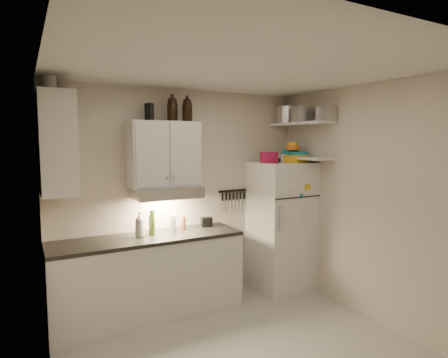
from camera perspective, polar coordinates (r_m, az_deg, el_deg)
name	(u,v)px	position (r m, az deg, el deg)	size (l,w,h in m)	color
floor	(247,356)	(3.83, 3.45, -25.39)	(3.20, 3.00, 0.02)	#B7B4A9
ceiling	(248,66)	(3.34, 3.73, 16.76)	(3.20, 3.00, 0.02)	silver
back_wall	(183,196)	(4.68, -6.27, -2.54)	(3.20, 0.02, 2.60)	beige
left_wall	(48,239)	(2.86, -25.23, -8.34)	(0.02, 3.00, 2.60)	beige
right_wall	(372,203)	(4.41, 21.67, -3.42)	(0.02, 3.00, 2.60)	beige
base_cabinet	(149,278)	(4.43, -11.39, -14.60)	(2.10, 0.60, 0.88)	silver
countertop	(148,238)	(4.29, -11.51, -8.83)	(2.10, 0.62, 0.04)	black
upper_cabinet	(164,154)	(4.36, -9.13, 3.75)	(0.80, 0.33, 0.75)	silver
side_cabinet	(57,144)	(3.99, -24.10, 4.95)	(0.33, 0.55, 1.00)	silver
range_hood	(167,192)	(4.34, -8.75, -2.02)	(0.76, 0.46, 0.12)	silver
fridge	(281,226)	(5.07, 8.63, -7.10)	(0.70, 0.68, 1.70)	silver
shelf_hi	(301,124)	(4.97, 11.67, 8.26)	(0.30, 0.95, 0.03)	silver
shelf_lo	(300,158)	(4.97, 11.57, 3.19)	(0.30, 0.95, 0.03)	silver
knife_strip	(233,191)	(4.96, 1.36, -1.81)	(0.42, 0.02, 0.03)	black
dutch_oven	(269,157)	(4.80, 6.88, 3.29)	(0.24, 0.24, 0.14)	maroon
book_stack	(295,159)	(4.94, 10.73, 3.04)	(0.22, 0.28, 0.09)	gold
spice_jar	(283,158)	(4.96, 8.97, 3.14)	(0.06, 0.06, 0.11)	silver
stock_pot	(287,115)	(5.25, 9.60, 9.56)	(0.32, 0.32, 0.23)	silver
tin_a	(302,114)	(4.87, 11.81, 9.66)	(0.20, 0.18, 0.20)	#AAAAAD
tin_b	(326,114)	(4.72, 15.32, 9.58)	(0.18, 0.18, 0.18)	#AAAAAD
bowl_teal	(290,153)	(5.08, 10.01, 3.94)	(0.22, 0.22, 0.09)	teal
bowl_orange	(293,148)	(4.98, 10.42, 4.72)	(0.18, 0.18, 0.05)	orange
bowl_yellow	(293,144)	(4.98, 10.43, 5.28)	(0.14, 0.14, 0.04)	gold
plates	(299,154)	(4.97, 11.31, 3.72)	(0.25, 0.25, 0.06)	teal
growler_a	(172,109)	(4.39, -7.88, 10.54)	(0.12, 0.12, 0.28)	black
growler_b	(187,110)	(4.41, -5.62, 10.48)	(0.12, 0.12, 0.28)	black
thermos_a	(151,112)	(4.32, -11.08, 9.98)	(0.07, 0.07, 0.20)	black
thermos_b	(148,112)	(4.38, -11.57, 9.92)	(0.07, 0.07, 0.20)	black
side_jar	(49,83)	(4.11, -25.09, 13.11)	(0.13, 0.13, 0.17)	silver
soap_bottle	(140,223)	(4.24, -12.71, -6.55)	(0.12, 0.12, 0.32)	silver
pepper_mill	(184,223)	(4.52, -6.19, -6.71)	(0.05, 0.05, 0.16)	brown
oil_bottle	(153,223)	(4.30, -10.83, -6.57)	(0.05, 0.05, 0.28)	#3B5715
vinegar_bottle	(151,225)	(4.35, -11.06, -6.85)	(0.05, 0.05, 0.22)	black
clear_bottle	(173,224)	(4.37, -7.81, -6.85)	(0.07, 0.07, 0.21)	silver
red_jar	(173,225)	(4.46, -7.84, -6.98)	(0.07, 0.07, 0.15)	maroon
caddy	(207,222)	(4.67, -2.68, -6.56)	(0.13, 0.10, 0.11)	black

